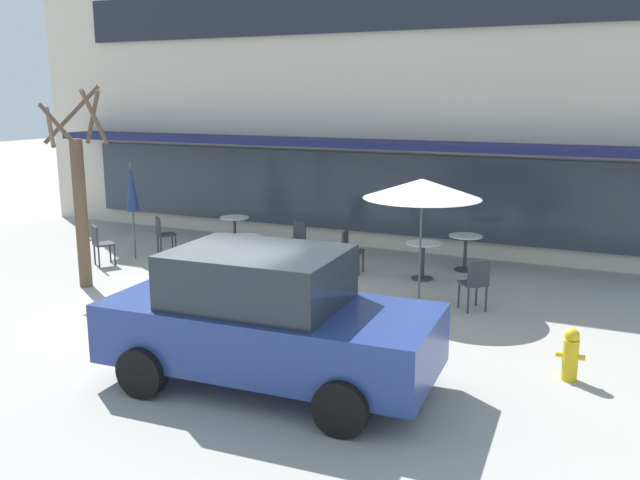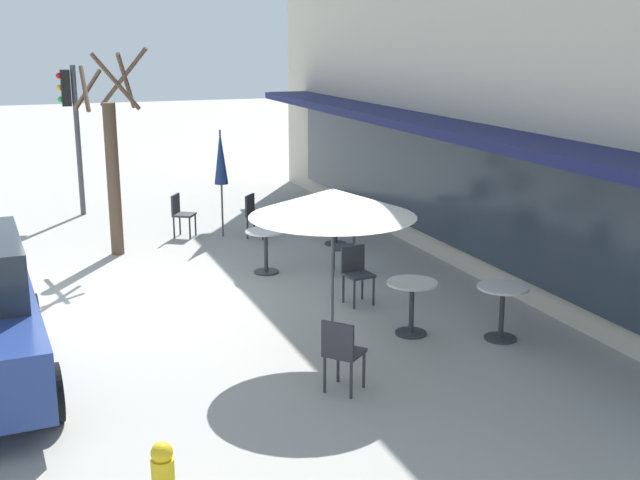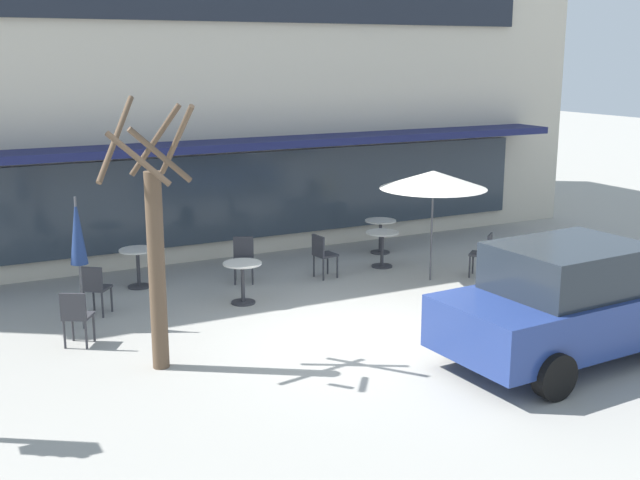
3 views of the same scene
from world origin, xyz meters
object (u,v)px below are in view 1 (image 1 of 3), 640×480
patio_umbrella_cream_folded (422,189)px  cafe_chair_2 (163,233)px  parked_sedan (267,319)px  cafe_chair_3 (296,238)px  cafe_chair_1 (475,281)px  cafe_chair_0 (350,249)px  patio_umbrella_green_folded (132,188)px  cafe_table_mid_patio (423,254)px  cafe_table_streetside (244,248)px  cafe_table_by_tree (465,247)px  fire_hydrant (571,354)px  cafe_chair_4 (100,242)px  cafe_table_near_wall (235,227)px  street_tree (80,196)px

patio_umbrella_cream_folded → cafe_chair_2: patio_umbrella_cream_folded is taller
parked_sedan → cafe_chair_3: bearing=113.9°
cafe_chair_1 → cafe_chair_2: 7.58m
cafe_chair_0 → patio_umbrella_cream_folded: bearing=-31.4°
patio_umbrella_green_folded → parked_sedan: 7.72m
cafe_table_mid_patio → patio_umbrella_green_folded: (-6.42, -1.08, 1.11)m
cafe_table_streetside → patio_umbrella_green_folded: size_ratio=0.35×
cafe_table_streetside → parked_sedan: (3.25, -4.75, 0.36)m
cafe_table_by_tree → cafe_chair_2: cafe_chair_2 is taller
cafe_chair_3 → fire_hydrant: bearing=-34.7°
cafe_chair_0 → fire_hydrant: bearing=-39.0°
cafe_chair_2 → cafe_chair_4: bearing=-112.6°
cafe_table_near_wall → cafe_chair_0: (3.46, -1.05, 0.01)m
cafe_table_by_tree → cafe_chair_1: 2.79m
cafe_chair_2 → fire_hydrant: cafe_chair_2 is taller
cafe_table_mid_patio → patio_umbrella_cream_folded: patio_umbrella_cream_folded is taller
patio_umbrella_green_folded → cafe_chair_2: (0.33, 0.60, -1.10)m
cafe_chair_3 → parked_sedan: size_ratio=0.21×
cafe_table_by_tree → cafe_table_mid_patio: (-0.61, -1.06, 0.00)m
cafe_chair_4 → street_tree: size_ratio=0.23×
cafe_chair_3 → patio_umbrella_cream_folded: bearing=-25.7°
cafe_chair_2 → cafe_table_by_tree: bearing=12.9°
cafe_table_mid_patio → cafe_chair_4: size_ratio=0.85×
patio_umbrella_green_folded → parked_sedan: bearing=-37.5°
cafe_chair_2 → cafe_table_near_wall: bearing=50.5°
fire_hydrant → cafe_table_mid_patio: bearing=128.6°
cafe_table_mid_patio → cafe_chair_2: cafe_chair_2 is taller
cafe_table_streetside → cafe_chair_3: bearing=67.2°
cafe_table_by_tree → fire_hydrant: (2.57, -5.03, -0.16)m
cafe_table_mid_patio → cafe_chair_0: size_ratio=0.85×
cafe_table_streetside → patio_umbrella_green_folded: 3.06m
cafe_table_mid_patio → patio_umbrella_cream_folded: 2.02m
cafe_chair_2 → parked_sedan: parked_sedan is taller
cafe_table_by_tree → parked_sedan: 6.89m
patio_umbrella_cream_folded → cafe_chair_4: (-6.99, -0.58, -1.50)m
parked_sedan → patio_umbrella_cream_folded: bearing=81.7°
cafe_table_streetside → cafe_table_by_tree: 4.66m
cafe_table_near_wall → cafe_chair_0: cafe_chair_0 is taller
cafe_table_streetside → cafe_chair_2: bearing=168.1°
parked_sedan → cafe_chair_0: bearing=102.1°
cafe_table_mid_patio → street_tree: size_ratio=0.20×
cafe_chair_0 → parked_sedan: size_ratio=0.21×
cafe_chair_0 → cafe_chair_1: (2.92, -1.43, 0.00)m
cafe_table_near_wall → cafe_chair_3: bearing=-15.9°
cafe_table_streetside → cafe_table_mid_patio: same height
cafe_chair_1 → street_tree: size_ratio=0.23×
cafe_chair_0 → parked_sedan: bearing=-77.9°
cafe_chair_3 → street_tree: 4.69m
cafe_chair_0 → cafe_chair_1: 3.26m
cafe_chair_1 → cafe_chair_2: (-7.49, 1.13, 0.00)m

